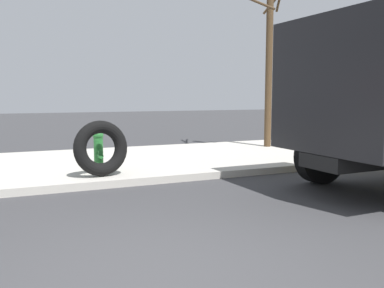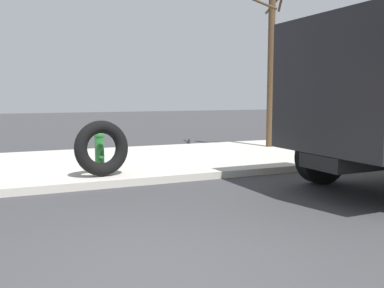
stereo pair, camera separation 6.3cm
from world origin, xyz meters
name	(u,v)px [view 1 (the left image)]	position (x,y,z in m)	size (l,w,h in m)	color
ground_plane	(158,274)	(0.00, 0.00, 0.00)	(80.00, 80.00, 0.00)	#38383A
sidewalk_curb	(67,166)	(0.00, 6.50, 0.07)	(36.00, 5.00, 0.15)	#BCB7AD
fire_hydrant	(99,150)	(0.45, 5.01, 0.62)	(0.22, 0.50, 0.87)	#2D8438
loose_tire	(101,148)	(0.39, 4.51, 0.71)	(1.09, 1.09, 0.25)	black
bare_tree	(268,42)	(6.14, 7.34, 3.34)	(1.60, 1.71, 5.91)	#4C3823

